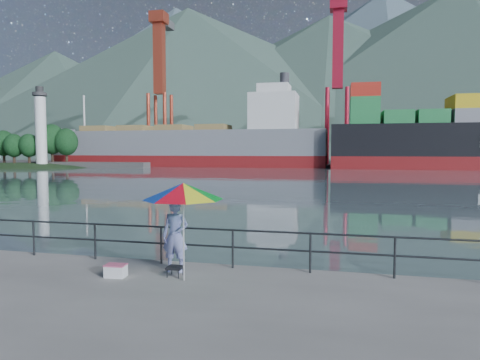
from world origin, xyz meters
name	(u,v)px	position (x,y,z in m)	size (l,w,h in m)	color
harbor_water	(321,160)	(0.00, 130.00, 0.00)	(500.00, 280.00, 0.00)	#4E6267
far_dock	(359,164)	(10.00, 93.00, 0.00)	(200.00, 40.00, 0.40)	#514F4C
guardrail	(128,243)	(0.00, 1.70, 0.52)	(22.00, 0.06, 1.03)	#2D3033
mountains	(413,81)	(38.82, 207.75, 35.55)	(600.00, 332.80, 80.00)	#385147
lighthouse_islet	(19,165)	(-54.97, 61.99, 0.26)	(48.00, 26.40, 19.20)	#263F1E
port_cranes	(473,84)	(31.00, 84.00, 16.00)	(116.00, 28.00, 38.40)	#C34129
container_stacks	(463,150)	(32.07, 93.66, 3.01)	(58.00, 8.40, 7.80)	red
fisherman	(175,236)	(1.67, 1.06, 0.92)	(0.67, 0.44, 1.83)	#293696
beach_umbrella	(183,191)	(2.13, 0.41, 2.12)	(2.50, 2.50, 2.31)	white
folding_stool	(175,271)	(1.81, 0.66, 0.13)	(0.37, 0.37, 0.24)	black
cooler_bag	(116,271)	(0.42, 0.29, 0.14)	(0.48, 0.32, 0.28)	silver
fishing_rod	(177,261)	(1.33, 1.99, 0.00)	(0.02, 0.02, 1.89)	black
bulk_carrier	(196,145)	(-23.02, 74.78, 4.06)	(56.48, 9.78, 14.50)	maroon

